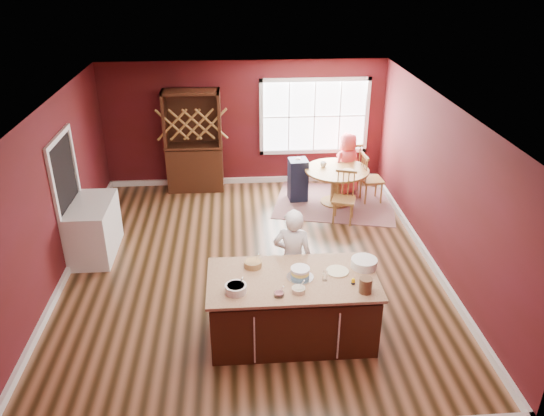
# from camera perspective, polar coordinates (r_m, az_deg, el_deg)

# --- Properties ---
(room_shell) EXTENTS (7.00, 7.00, 7.00)m
(room_shell) POSITION_cam_1_polar(r_m,az_deg,el_deg) (8.23, -2.34, 1.80)
(room_shell) COLOR brown
(room_shell) RESTS_ON ground
(window) EXTENTS (2.36, 0.10, 1.66)m
(window) POSITION_cam_1_polar(r_m,az_deg,el_deg) (11.56, 4.58, 9.80)
(window) COLOR white
(window) RESTS_ON room_shell
(doorway) EXTENTS (0.08, 1.26, 2.13)m
(doorway) POSITION_cam_1_polar(r_m,az_deg,el_deg) (9.33, -21.00, 0.84)
(doorway) COLOR white
(doorway) RESTS_ON room_shell
(kitchen_island) EXTENTS (2.20, 1.15, 0.92)m
(kitchen_island) POSITION_cam_1_polar(r_m,az_deg,el_deg) (7.17, 2.17, -10.74)
(kitchen_island) COLOR #3A1D0E
(kitchen_island) RESTS_ON ground
(dining_table) EXTENTS (1.29, 1.29, 0.75)m
(dining_table) POSITION_cam_1_polar(r_m,az_deg,el_deg) (10.84, 6.94, 3.12)
(dining_table) COLOR brown
(dining_table) RESTS_ON ground
(baker) EXTENTS (0.64, 0.49, 1.55)m
(baker) POSITION_cam_1_polar(r_m,az_deg,el_deg) (7.57, 2.23, -5.46)
(baker) COLOR silver
(baker) RESTS_ON ground
(layer_cake) EXTENTS (0.35, 0.35, 0.14)m
(layer_cake) POSITION_cam_1_polar(r_m,az_deg,el_deg) (6.87, 3.05, -6.98)
(layer_cake) COLOR white
(layer_cake) RESTS_ON kitchen_island
(bowl_blue) EXTENTS (0.27, 0.27, 0.10)m
(bowl_blue) POSITION_cam_1_polar(r_m,az_deg,el_deg) (6.62, -3.91, -8.64)
(bowl_blue) COLOR silver
(bowl_blue) RESTS_ON kitchen_island
(bowl_yellow) EXTENTS (0.24, 0.24, 0.09)m
(bowl_yellow) POSITION_cam_1_polar(r_m,az_deg,el_deg) (7.09, -2.06, -6.02)
(bowl_yellow) COLOR brown
(bowl_yellow) RESTS_ON kitchen_island
(bowl_pink) EXTENTS (0.13, 0.13, 0.05)m
(bowl_pink) POSITION_cam_1_polar(r_m,az_deg,el_deg) (6.55, 0.75, -9.26)
(bowl_pink) COLOR white
(bowl_pink) RESTS_ON kitchen_island
(bowl_olive) EXTENTS (0.17, 0.17, 0.06)m
(bowl_olive) POSITION_cam_1_polar(r_m,az_deg,el_deg) (6.62, 2.87, -8.80)
(bowl_olive) COLOR beige
(bowl_olive) RESTS_ON kitchen_island
(drinking_glass) EXTENTS (0.07, 0.07, 0.13)m
(drinking_glass) POSITION_cam_1_polar(r_m,az_deg,el_deg) (6.84, 5.72, -7.27)
(drinking_glass) COLOR silver
(drinking_glass) RESTS_ON kitchen_island
(dinner_plate) EXTENTS (0.30, 0.30, 0.02)m
(dinner_plate) POSITION_cam_1_polar(r_m,az_deg,el_deg) (7.05, 7.05, -6.78)
(dinner_plate) COLOR #FEFBC7
(dinner_plate) RESTS_ON kitchen_island
(white_tub) EXTENTS (0.35, 0.35, 0.12)m
(white_tub) POSITION_cam_1_polar(r_m,az_deg,el_deg) (7.18, 9.87, -5.86)
(white_tub) COLOR silver
(white_tub) RESTS_ON kitchen_island
(stoneware_crock) EXTENTS (0.16, 0.16, 0.20)m
(stoneware_crock) POSITION_cam_1_polar(r_m,az_deg,el_deg) (6.68, 10.03, -8.18)
(stoneware_crock) COLOR brown
(stoneware_crock) RESTS_ON kitchen_island
(toy_figurine) EXTENTS (0.05, 0.05, 0.09)m
(toy_figurine) POSITION_cam_1_polar(r_m,az_deg,el_deg) (6.82, 8.73, -7.80)
(toy_figurine) COLOR #FFC703
(toy_figurine) RESTS_ON kitchen_island
(rug) EXTENTS (2.77, 2.37, 0.01)m
(rug) POSITION_cam_1_polar(r_m,az_deg,el_deg) (11.05, 6.79, 0.60)
(rug) COLOR brown
(rug) RESTS_ON ground
(chair_east) EXTENTS (0.45, 0.47, 1.04)m
(chair_east) POSITION_cam_1_polar(r_m,az_deg,el_deg) (11.05, 10.71, 3.23)
(chair_east) COLOR brown
(chair_east) RESTS_ON ground
(chair_south) EXTENTS (0.53, 0.51, 1.01)m
(chair_south) POSITION_cam_1_polar(r_m,az_deg,el_deg) (10.11, 7.75, 1.12)
(chair_south) COLOR #915E2F
(chair_south) RESTS_ON ground
(chair_north) EXTENTS (0.48, 0.46, 1.09)m
(chair_north) POSITION_cam_1_polar(r_m,az_deg,el_deg) (11.57, 8.26, 4.61)
(chair_north) COLOR olive
(chair_north) RESTS_ON ground
(seated_woman) EXTENTS (0.78, 0.69, 1.33)m
(seated_woman) POSITION_cam_1_polar(r_m,az_deg,el_deg) (11.29, 8.07, 4.74)
(seated_woman) COLOR #D84044
(seated_woman) RESTS_ON ground
(high_chair) EXTENTS (0.40, 0.40, 0.92)m
(high_chair) POSITION_cam_1_polar(r_m,az_deg,el_deg) (10.96, 2.80, 3.14)
(high_chair) COLOR #242A46
(high_chair) RESTS_ON ground
(toddler) EXTENTS (0.18, 0.14, 0.26)m
(toddler) POSITION_cam_1_polar(r_m,az_deg,el_deg) (10.94, 2.81, 5.07)
(toddler) COLOR #8CA5BF
(toddler) RESTS_ON high_chair
(table_plate) EXTENTS (0.21, 0.21, 0.02)m
(table_plate) POSITION_cam_1_polar(r_m,az_deg,el_deg) (10.70, 8.18, 4.03)
(table_plate) COLOR beige
(table_plate) RESTS_ON dining_table
(table_cup) EXTENTS (0.15, 0.15, 0.10)m
(table_cup) POSITION_cam_1_polar(r_m,az_deg,el_deg) (10.83, 5.54, 4.69)
(table_cup) COLOR silver
(table_cup) RESTS_ON dining_table
(hutch) EXTENTS (1.18, 0.49, 2.17)m
(hutch) POSITION_cam_1_polar(r_m,az_deg,el_deg) (11.36, -8.43, 7.09)
(hutch) COLOR #38240F
(hutch) RESTS_ON ground
(washer) EXTENTS (0.65, 0.63, 0.94)m
(washer) POSITION_cam_1_polar(r_m,az_deg,el_deg) (9.20, -18.99, -3.06)
(washer) COLOR silver
(washer) RESTS_ON ground
(dryer) EXTENTS (0.64, 0.62, 0.94)m
(dryer) POSITION_cam_1_polar(r_m,az_deg,el_deg) (9.75, -18.15, -1.25)
(dryer) COLOR white
(dryer) RESTS_ON ground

